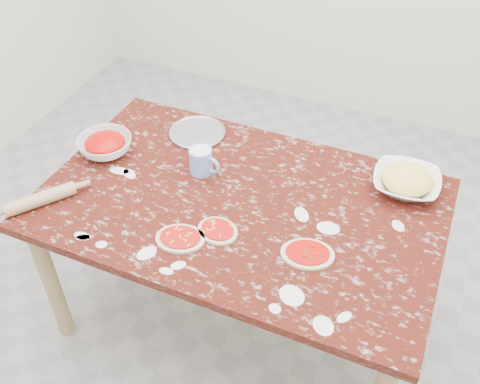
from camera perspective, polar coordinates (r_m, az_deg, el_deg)
name	(u,v)px	position (r m, az deg, el deg)	size (l,w,h in m)	color
ground	(240,313)	(2.77, 0.00, -12.44)	(4.00, 4.00, 0.00)	gray
worktable	(240,216)	(2.27, 0.00, -2.51)	(1.60, 1.00, 0.75)	#3B100A
pizza_tray	(197,133)	(2.57, -4.47, 6.12)	(0.26, 0.26, 0.01)	#B2B2B7
sauce_bowl	(105,145)	(2.51, -13.82, 4.72)	(0.24, 0.24, 0.07)	white
cheese_bowl	(406,183)	(2.34, 16.88, 0.93)	(0.27, 0.27, 0.07)	white
flour_mug	(202,161)	(2.32, -4.00, 3.25)	(0.15, 0.10, 0.11)	#769DDD
pizza_left	(180,238)	(2.06, -6.23, -4.82)	(0.22, 0.19, 0.02)	beige
pizza_mid	(218,231)	(2.08, -2.33, -4.04)	(0.19, 0.17, 0.02)	beige
pizza_right	(308,254)	(2.01, 7.03, -6.40)	(0.23, 0.20, 0.02)	beige
rolling_pin	(40,199)	(2.32, -20.06, -0.70)	(0.06, 0.06, 0.28)	tan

